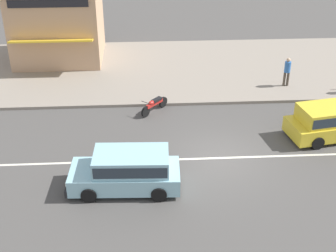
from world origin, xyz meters
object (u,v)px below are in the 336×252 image
(minivan_pale_blue_1, at_px, (128,169))
(shopfront_mid_block, at_px, (58,22))
(minivan_yellow_2, at_px, (335,120))
(pedestrian_by_shop, at_px, (287,70))
(motorcycle_1, at_px, (154,104))

(minivan_pale_blue_1, distance_m, shopfront_mid_block, 15.08)
(minivan_yellow_2, relative_size, pedestrian_by_shop, 2.97)
(pedestrian_by_shop, relative_size, shopfront_mid_block, 0.28)
(minivan_yellow_2, height_order, shopfront_mid_block, shopfront_mid_block)
(shopfront_mid_block, bearing_deg, pedestrian_by_shop, -21.95)
(motorcycle_1, xyz_separation_m, shopfront_mid_block, (-5.77, 7.89, 2.06))
(minivan_pale_blue_1, xyz_separation_m, shopfront_mid_block, (-4.53, 14.29, 1.65))
(motorcycle_1, height_order, shopfront_mid_block, shopfront_mid_block)
(motorcycle_1, bearing_deg, shopfront_mid_block, 126.17)
(minivan_pale_blue_1, bearing_deg, minivan_yellow_2, 20.03)
(shopfront_mid_block, bearing_deg, minivan_pale_blue_1, -72.39)
(minivan_yellow_2, distance_m, shopfront_mid_block, 17.78)
(minivan_pale_blue_1, distance_m, pedestrian_by_shop, 12.51)
(minivan_pale_blue_1, bearing_deg, pedestrian_by_shop, 45.56)
(minivan_pale_blue_1, xyz_separation_m, motorcycle_1, (1.24, 6.40, -0.42))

